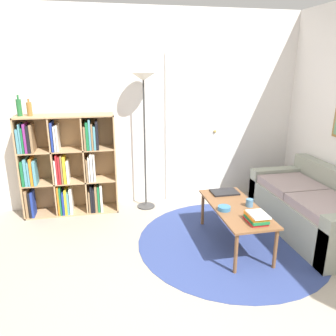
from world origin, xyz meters
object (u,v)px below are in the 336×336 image
(bookshelf, at_px, (66,167))
(cup, at_px, (249,203))
(bottle_left, at_px, (19,107))
(floor_lamp, at_px, (144,93))
(bowl, at_px, (224,208))
(bottle_middle, at_px, (29,109))
(coffee_table, at_px, (236,211))
(couch, at_px, (316,210))
(laptop, at_px, (224,192))

(bookshelf, distance_m, cup, 2.34)
(bottle_left, bearing_deg, floor_lamp, -1.79)
(bowl, relative_size, bottle_middle, 0.65)
(floor_lamp, xyz_separation_m, cup, (0.95, -1.20, -1.07))
(coffee_table, xyz_separation_m, bowl, (-0.15, -0.06, 0.07))
(couch, bearing_deg, bottle_middle, 160.45)
(couch, xyz_separation_m, bottle_left, (-3.34, 1.15, 1.13))
(cup, xyz_separation_m, bottle_left, (-2.45, 1.24, 0.92))
(bottle_left, height_order, bottle_middle, bottle_left)
(laptop, distance_m, bottle_left, 2.65)
(bookshelf, height_order, bottle_middle, bottle_middle)
(floor_lamp, distance_m, bowl, 1.77)
(couch, bearing_deg, bowl, -173.52)
(bookshelf, height_order, bottle_left, bottle_left)
(laptop, height_order, cup, cup)
(couch, distance_m, laptop, 1.08)
(bowl, relative_size, cup, 1.61)
(floor_lamp, height_order, bottle_middle, floor_lamp)
(laptop, distance_m, bottle_middle, 2.54)
(bottle_left, bearing_deg, bottle_middle, -1.38)
(bottle_left, bearing_deg, couch, -18.97)
(laptop, relative_size, bottle_middle, 1.52)
(floor_lamp, xyz_separation_m, laptop, (0.83, -0.78, -1.10))
(bookshelf, distance_m, bowl, 2.12)
(bookshelf, height_order, laptop, bookshelf)
(coffee_table, bearing_deg, couch, 4.40)
(cup, distance_m, bottle_left, 2.90)
(bookshelf, relative_size, cup, 15.87)
(couch, height_order, cup, couch)
(bowl, distance_m, cup, 0.30)
(bookshelf, relative_size, couch, 0.80)
(bottle_middle, bearing_deg, bowl, -32.20)
(laptop, relative_size, bottle_left, 1.22)
(laptop, bearing_deg, cup, -74.05)
(laptop, bearing_deg, couch, -17.66)
(floor_lamp, height_order, bottle_left, floor_lamp)
(bookshelf, distance_m, bottle_left, 0.90)
(cup, bearing_deg, coffee_table, 173.44)
(floor_lamp, relative_size, bottle_middle, 8.85)
(floor_lamp, height_order, bowl, floor_lamp)
(laptop, bearing_deg, bottle_middle, 159.60)
(couch, relative_size, bottle_left, 6.46)
(bookshelf, height_order, cup, bookshelf)
(couch, height_order, bowl, couch)
(bowl, bearing_deg, bookshelf, 142.61)
(couch, relative_size, bottle_middle, 8.01)
(couch, xyz_separation_m, laptop, (-1.01, 0.32, 0.18))
(cup, bearing_deg, bowl, -172.58)
(floor_lamp, relative_size, bowl, 13.66)
(bowl, bearing_deg, floor_lamp, 117.85)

